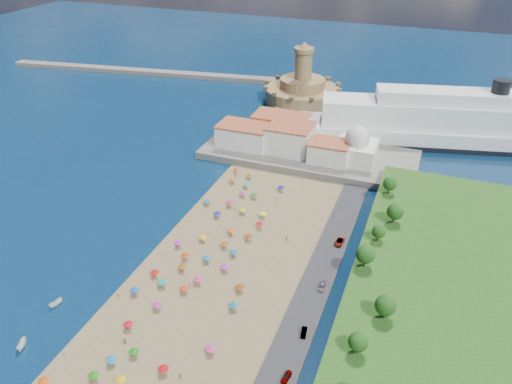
% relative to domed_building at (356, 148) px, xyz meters
% --- Properties ---
extents(ground, '(700.00, 700.00, 0.00)m').
position_rel_domed_building_xyz_m(ground, '(-30.00, -71.00, -8.97)').
color(ground, '#071938').
rests_on(ground, ground).
extents(terrace, '(90.00, 36.00, 3.00)m').
position_rel_domed_building_xyz_m(terrace, '(-20.00, 2.00, -7.47)').
color(terrace, '#59544C').
rests_on(terrace, ground).
extents(jetty, '(18.00, 70.00, 2.40)m').
position_rel_domed_building_xyz_m(jetty, '(-42.00, 37.00, -7.77)').
color(jetty, '#59544C').
rests_on(jetty, ground).
extents(breakwater, '(199.03, 34.77, 2.60)m').
position_rel_domed_building_xyz_m(breakwater, '(-140.00, 82.00, -7.67)').
color(breakwater, '#59544C').
rests_on(breakwater, ground).
extents(waterfront_buildings, '(57.00, 29.00, 11.00)m').
position_rel_domed_building_xyz_m(waterfront_buildings, '(-33.05, 2.64, -1.10)').
color(waterfront_buildings, silver).
rests_on(waterfront_buildings, terrace).
extents(domed_building, '(16.00, 16.00, 15.00)m').
position_rel_domed_building_xyz_m(domed_building, '(0.00, 0.00, 0.00)').
color(domed_building, silver).
rests_on(domed_building, terrace).
extents(fortress, '(40.00, 40.00, 32.40)m').
position_rel_domed_building_xyz_m(fortress, '(-42.00, 67.00, -2.29)').
color(fortress, '#9E854F').
rests_on(fortress, ground).
extents(cruise_ship, '(140.66, 51.47, 30.48)m').
position_rel_domed_building_xyz_m(cruise_ship, '(33.56, 37.31, 0.05)').
color(cruise_ship, black).
rests_on(cruise_ship, ground).
extents(beach_parasols, '(33.73, 115.09, 2.20)m').
position_rel_domed_building_xyz_m(beach_parasols, '(-31.05, -79.85, -6.83)').
color(beach_parasols, gray).
rests_on(beach_parasols, beach).
extents(beachgoers, '(36.74, 87.41, 1.88)m').
position_rel_domed_building_xyz_m(beachgoers, '(-30.36, -76.40, -7.83)').
color(beachgoers, tan).
rests_on(beachgoers, beach).
extents(moored_boats, '(5.08, 19.56, 1.76)m').
position_rel_domed_building_xyz_m(moored_boats, '(-58.81, -117.99, -8.12)').
color(moored_boats, white).
rests_on(moored_boats, ground).
extents(parked_cars, '(2.76, 60.12, 1.39)m').
position_rel_domed_building_xyz_m(parked_cars, '(6.00, -78.04, -7.62)').
color(parked_cars, gray).
rests_on(parked_cars, promenade).
extents(hillside_trees, '(13.51, 109.28, 6.95)m').
position_rel_domed_building_xyz_m(hillside_trees, '(19.11, -79.99, 0.95)').
color(hillside_trees, '#382314').
rests_on(hillside_trees, hillside).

